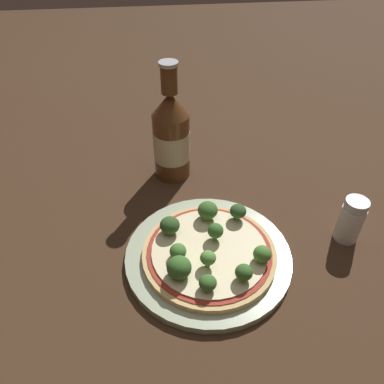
{
  "coord_description": "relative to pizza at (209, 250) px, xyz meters",
  "views": [
    {
      "loc": [
        -0.06,
        -0.36,
        0.45
      ],
      "look_at": [
        -0.0,
        0.09,
        0.06
      ],
      "focal_mm": 35.0,
      "sensor_mm": 36.0,
      "label": 1
    }
  ],
  "objects": [
    {
      "name": "plate",
      "position": [
        -0.0,
        0.0,
        -0.01
      ],
      "size": [
        0.25,
        0.25,
        0.01
      ],
      "color": "#A3B293",
      "rests_on": "ground_plane"
    },
    {
      "name": "pizza",
      "position": [
        0.0,
        0.0,
        0.0
      ],
      "size": [
        0.2,
        0.2,
        0.01
      ],
      "color": "tan",
      "rests_on": "plate"
    },
    {
      "name": "broccoli_floret_4",
      "position": [
        0.06,
        0.06,
        0.02
      ],
      "size": [
        0.03,
        0.03,
        0.03
      ],
      "color": "#6B8E51",
      "rests_on": "pizza"
    },
    {
      "name": "broccoli_floret_6",
      "position": [
        0.04,
        -0.06,
        0.02
      ],
      "size": [
        0.02,
        0.02,
        0.03
      ],
      "color": "#6B8E51",
      "rests_on": "pizza"
    },
    {
      "name": "broccoli_floret_9",
      "position": [
        -0.05,
        -0.01,
        0.02
      ],
      "size": [
        0.02,
        0.02,
        0.02
      ],
      "color": "#6B8E51",
      "rests_on": "pizza"
    },
    {
      "name": "broccoli_floret_1",
      "position": [
        -0.06,
        0.04,
        0.02
      ],
      "size": [
        0.03,
        0.03,
        0.03
      ],
      "color": "#6B8E51",
      "rests_on": "pizza"
    },
    {
      "name": "broccoli_floret_8",
      "position": [
        0.01,
        0.02,
        0.02
      ],
      "size": [
        0.02,
        0.02,
        0.03
      ],
      "color": "#6B8E51",
      "rests_on": "pizza"
    },
    {
      "name": "broccoli_floret_3",
      "position": [
        0.01,
        0.06,
        0.02
      ],
      "size": [
        0.03,
        0.03,
        0.03
      ],
      "color": "#6B8E51",
      "rests_on": "pizza"
    },
    {
      "name": "ground_plane",
      "position": [
        -0.01,
        -0.0,
        -0.02
      ],
      "size": [
        3.0,
        3.0,
        0.0
      ],
      "primitive_type": "plane",
      "color": "#3D2819"
    },
    {
      "name": "broccoli_floret_5",
      "position": [
        -0.01,
        -0.03,
        0.02
      ],
      "size": [
        0.02,
        0.02,
        0.03
      ],
      "color": "#6B8E51",
      "rests_on": "pizza"
    },
    {
      "name": "broccoli_floret_2",
      "position": [
        -0.05,
        -0.05,
        0.02
      ],
      "size": [
        0.03,
        0.03,
        0.03
      ],
      "color": "#6B8E51",
      "rests_on": "pizza"
    },
    {
      "name": "broccoli_floret_0",
      "position": [
        0.07,
        -0.03,
        0.02
      ],
      "size": [
        0.03,
        0.03,
        0.03
      ],
      "color": "#6B8E51",
      "rests_on": "pizza"
    },
    {
      "name": "beer_bottle",
      "position": [
        -0.04,
        0.22,
        0.07
      ],
      "size": [
        0.07,
        0.07,
        0.22
      ],
      "color": "#563319",
      "rests_on": "ground_plane"
    },
    {
      "name": "pepper_shaker",
      "position": [
        0.23,
        0.02,
        0.02
      ],
      "size": [
        0.04,
        0.04,
        0.08
      ],
      "color": "silver",
      "rests_on": "ground_plane"
    },
    {
      "name": "broccoli_floret_7",
      "position": [
        -0.01,
        -0.07,
        0.02
      ],
      "size": [
        0.02,
        0.02,
        0.02
      ],
      "color": "#6B8E51",
      "rests_on": "pizza"
    }
  ]
}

